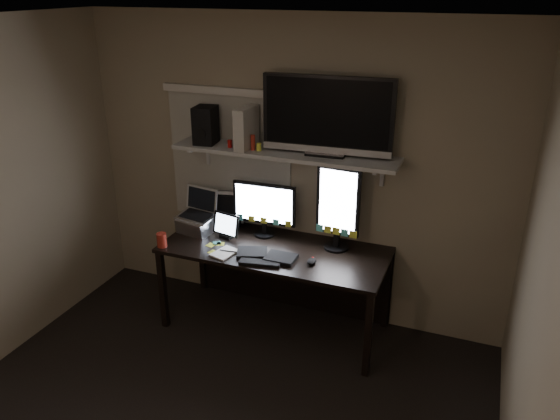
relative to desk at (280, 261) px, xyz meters
The scene contains 20 objects.
ceiling 2.49m from the desk, 90.00° to the right, with size 3.60×3.60×0.00m, color silver.
back_wall 0.74m from the desk, 90.00° to the left, with size 3.60×3.60×0.00m, color #796C56.
right_wall 2.47m from the desk, 40.70° to the right, with size 3.60×3.60×0.00m, color #796C56.
window_blinds 0.96m from the desk, 156.69° to the left, with size 1.10×0.02×1.10m, color #B3AFA0.
desk is the anchor object (origin of this frame).
wall_shelf 0.91m from the desk, 90.00° to the left, with size 1.80×0.35×0.03m, color #A1A29D.
monitor_landscape 0.45m from the desk, 156.26° to the left, with size 0.54×0.06×0.47m, color black.
monitor_portrait 0.70m from the desk, ahead, with size 0.35×0.07×0.70m, color black.
keyboard 0.34m from the desk, 90.79° to the right, with size 0.48×0.19×0.03m, color black.
mouse 0.48m from the desk, 35.66° to the right, with size 0.07×0.10×0.04m, color black.
notepad 0.51m from the desk, 133.41° to the right, with size 0.15×0.21×0.01m, color silver.
tablet 0.53m from the desk, behind, with size 0.25×0.10×0.22m, color black.
file_sorter 0.66m from the desk, 163.30° to the left, with size 0.24×0.11×0.30m, color black.
laptop 0.81m from the desk, behind, with size 0.32×0.26×0.36m, color silver.
cup 0.98m from the desk, 153.78° to the right, with size 0.08×0.08×0.11m, color maroon.
sticky_notes 0.63m from the desk, 153.25° to the right, with size 0.28×0.21×0.00m, color #D3D83A, non-canonical shape.
tv 1.27m from the desk, 18.03° to the left, with size 0.99×0.18×0.59m, color black.
game_console 1.13m from the desk, behind, with size 0.08×0.27×0.32m, color #B9B3A7.
speaker 1.27m from the desk, behind, with size 0.16×0.20×0.30m, color black.
bottles 1.04m from the desk, behind, with size 0.22×0.05×0.14m, color #A50F0C, non-canonical shape.
Camera 1 is at (1.46, -2.18, 2.70)m, focal length 35.00 mm.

